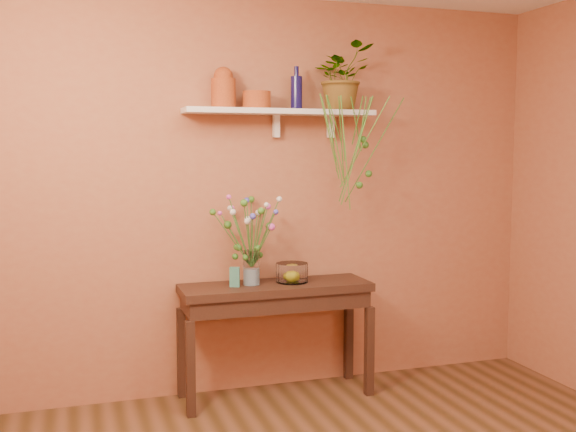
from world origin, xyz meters
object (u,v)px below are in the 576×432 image
bouquet (250,225)px  glass_bowl (292,273)px  spider_plant (342,77)px  glass_vase (251,270)px  terracotta_jug (223,88)px  sideboard (276,300)px  blue_bottle (296,92)px

bouquet → glass_bowl: 0.45m
spider_plant → glass_vase: 1.45m
terracotta_jug → bouquet: (0.15, -0.09, -0.89)m
spider_plant → glass_vase: bearing=-175.0°
terracotta_jug → glass_vase: bearing=-31.4°
sideboard → blue_bottle: (0.18, 0.11, 1.39)m
sideboard → glass_vase: bearing=173.7°
terracotta_jug → blue_bottle: (0.50, -0.01, -0.01)m
blue_bottle → terracotta_jug: bearing=179.1°
glass_vase → glass_bowl: bearing=-0.1°
spider_plant → glass_vase: size_ratio=1.96×
terracotta_jug → glass_bowl: bearing=-12.3°
glass_vase → terracotta_jug: bearing=148.6°
spider_plant → glass_bowl: spider_plant is taller
spider_plant → terracotta_jug: bearing=177.3°
sideboard → glass_vase: (-0.16, 0.02, 0.21)m
terracotta_jug → glass_vase: size_ratio=1.16×
terracotta_jug → bouquet: bearing=-31.5°
bouquet → glass_vase: bearing=-30.0°
terracotta_jug → bouquet: size_ratio=0.53×
glass_vase → spider_plant: bearing=5.0°
terracotta_jug → bouquet: terracotta_jug is taller
blue_bottle → spider_plant: size_ratio=0.64×
sideboard → bouquet: size_ratio=2.52×
bouquet → terracotta_jug: bearing=148.5°
sideboard → glass_vase: glass_vase is taller
spider_plant → glass_bowl: 1.38m
blue_bottle → bouquet: bearing=-166.8°
sideboard → blue_bottle: bearing=30.2°
sideboard → glass_bowl: bearing=8.3°
blue_bottle → spider_plant: bearing=-5.4°
bouquet → spider_plant: bearing=4.5°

